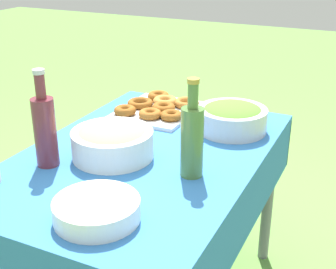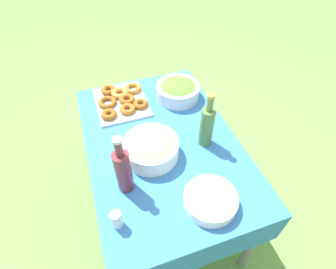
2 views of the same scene
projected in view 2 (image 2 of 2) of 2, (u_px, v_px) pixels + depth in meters
name	position (u px, v px, depth m)	size (l,w,h in m)	color
ground_plane	(163.00, 205.00, 2.03)	(14.00, 14.00, 0.00)	#609342
picnic_table	(162.00, 153.00, 1.57)	(1.25, 0.83, 0.75)	#2D6BB2
salad_bowl	(178.00, 90.00, 1.72)	(0.28, 0.28, 0.12)	silver
pasta_bowl	(151.00, 147.00, 1.37)	(0.29, 0.29, 0.12)	white
donut_platter	(121.00, 100.00, 1.70)	(0.38, 0.35, 0.05)	silver
plate_stack	(210.00, 200.00, 1.20)	(0.25, 0.25, 0.06)	white
olive_oil_bottle	(207.00, 125.00, 1.39)	(0.08, 0.08, 0.33)	#4C7238
wine_bottle	(123.00, 170.00, 1.18)	(0.08, 0.08, 0.34)	maroon
salt_shaker	(117.00, 220.00, 1.11)	(0.05, 0.05, 0.10)	white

